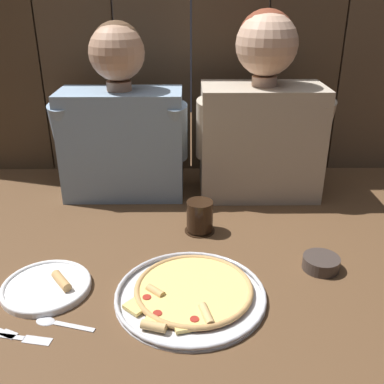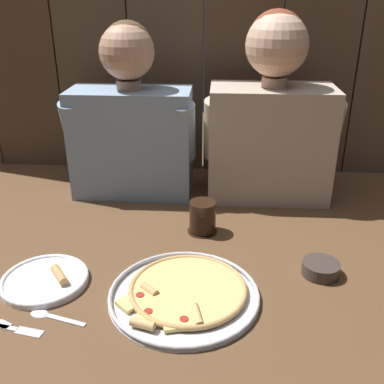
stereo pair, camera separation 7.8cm
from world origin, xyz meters
name	(u,v)px [view 1 (the left image)]	position (x,y,z in m)	size (l,w,h in m)	color
ground_plane	(193,272)	(0.00, 0.00, 0.00)	(3.20, 3.20, 0.00)	brown
pizza_tray	(191,293)	(-0.01, -0.10, 0.01)	(0.36, 0.36, 0.03)	silver
dinner_plate	(47,286)	(-0.35, -0.07, 0.01)	(0.21, 0.21, 0.03)	white
drinking_glass	(200,217)	(0.02, 0.21, 0.05)	(0.09, 0.09, 0.10)	black
dipping_bowl	(321,262)	(0.33, 0.01, 0.02)	(0.09, 0.09, 0.03)	#3D332D
table_knife	(17,337)	(-0.37, -0.23, 0.00)	(0.16, 0.04, 0.01)	silver
table_spoon	(55,322)	(-0.30, -0.19, 0.00)	(0.14, 0.06, 0.01)	silver
diner_left	(121,122)	(-0.23, 0.49, 0.26)	(0.44, 0.20, 0.57)	#849EB7
diner_right	(262,115)	(0.23, 0.49, 0.28)	(0.44, 0.22, 0.61)	#B2A38E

